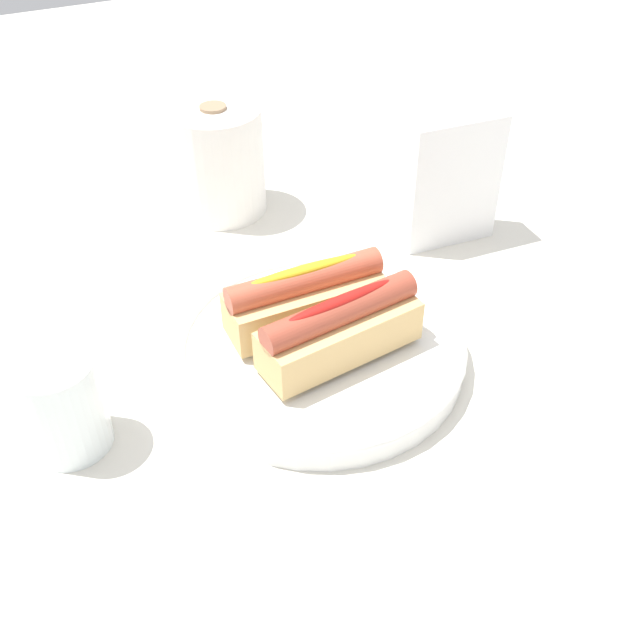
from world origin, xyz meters
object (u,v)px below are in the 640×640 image
object	(u,v)px
serving_bowl	(320,348)
water_glass	(64,409)
hotdog_front	(336,330)
napkin_box	(449,179)
hotdog_back	(305,297)
paper_towel_roll	(218,161)

from	to	relation	value
serving_bowl	water_glass	size ratio (longest dim) A/B	3.04
hotdog_front	napkin_box	size ratio (longest dim) A/B	1.03
hotdog_back	napkin_box	xyz separation A→B (m)	(0.23, 0.10, 0.02)
serving_bowl	napkin_box	xyz separation A→B (m)	(0.23, 0.13, 0.06)
hotdog_back	water_glass	distance (m)	0.23
napkin_box	serving_bowl	bearing A→B (deg)	-145.49
napkin_box	hotdog_back	bearing A→B (deg)	-151.14
serving_bowl	hotdog_back	distance (m)	0.05
serving_bowl	hotdog_back	size ratio (longest dim) A/B	1.82
serving_bowl	napkin_box	world-z (taller)	napkin_box
serving_bowl	hotdog_front	xyz separation A→B (m)	(0.00, -0.03, 0.04)
hotdog_back	napkin_box	size ratio (longest dim) A/B	1.00
hotdog_front	paper_towel_roll	world-z (taller)	paper_towel_roll
water_glass	paper_towel_roll	size ratio (longest dim) A/B	0.67
serving_bowl	paper_towel_roll	world-z (taller)	paper_towel_roll
serving_bowl	hotdog_back	world-z (taller)	hotdog_back
serving_bowl	water_glass	distance (m)	0.23
water_glass	napkin_box	size ratio (longest dim) A/B	0.60
serving_bowl	hotdog_back	xyz separation A→B (m)	(-0.00, 0.03, 0.04)
water_glass	paper_towel_roll	world-z (taller)	paper_towel_roll
serving_bowl	water_glass	bearing A→B (deg)	179.89
water_glass	napkin_box	distance (m)	0.48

